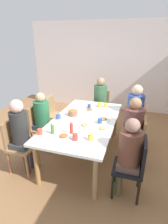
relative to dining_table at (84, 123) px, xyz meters
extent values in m
plane|color=#946842|center=(0.00, 0.00, -0.68)|extent=(6.48, 6.48, 0.00)
cube|color=white|center=(-2.76, 0.00, 0.62)|extent=(0.12, 5.11, 2.60)
cube|color=white|center=(0.00, 0.00, 0.05)|extent=(2.03, 1.09, 0.04)
cylinder|color=#B4784D|center=(-0.92, -0.45, -0.33)|extent=(0.07, 0.07, 0.71)
cylinder|color=#B28249|center=(0.92, -0.45, -0.33)|extent=(0.07, 0.07, 0.71)
cylinder|color=#AB844B|center=(-0.92, 0.45, -0.33)|extent=(0.07, 0.07, 0.71)
cylinder|color=tan|center=(0.92, 0.45, -0.33)|extent=(0.07, 0.07, 0.71)
cube|color=#A68649|center=(-1.32, 0.00, -0.24)|extent=(0.40, 0.40, 0.04)
cylinder|color=#A8784C|center=(-1.49, 0.17, -0.47)|extent=(0.04, 0.04, 0.43)
cylinder|color=#A47B4D|center=(-1.49, -0.17, -0.47)|extent=(0.04, 0.04, 0.43)
cylinder|color=#B57C52|center=(-1.15, 0.17, -0.47)|extent=(0.04, 0.04, 0.43)
cylinder|color=#A6814E|center=(-1.15, -0.17, -0.47)|extent=(0.04, 0.04, 0.43)
cube|color=#A6764D|center=(-1.50, 0.00, -0.01)|extent=(0.04, 0.38, 0.45)
cylinder|color=#373D4A|center=(-1.22, 0.08, -0.46)|extent=(0.09, 0.09, 0.45)
cylinder|color=#3C3E38|center=(-1.22, -0.08, -0.46)|extent=(0.09, 0.09, 0.45)
cube|color=#393D3C|center=(-1.32, 0.00, -0.18)|extent=(0.30, 0.30, 0.10)
cylinder|color=#3C6B46|center=(-1.32, 0.00, 0.13)|extent=(0.31, 0.31, 0.52)
sphere|color=#A0835F|center=(-1.32, 0.00, 0.47)|extent=(0.20, 0.20, 0.20)
cube|color=#AD784E|center=(0.00, -0.85, -0.24)|extent=(0.40, 0.40, 0.04)
cylinder|color=#AB8849|center=(-0.17, -1.02, -0.47)|extent=(0.04, 0.04, 0.43)
cylinder|color=tan|center=(0.17, -1.02, -0.47)|extent=(0.04, 0.04, 0.43)
cylinder|color=#AF7B5B|center=(-0.17, -0.68, -0.47)|extent=(0.04, 0.04, 0.43)
cylinder|color=#A8884E|center=(0.17, -0.68, -0.47)|extent=(0.04, 0.04, 0.43)
cube|color=tan|center=(0.00, -1.03, -0.01)|extent=(0.38, 0.04, 0.45)
cylinder|color=#322E52|center=(-0.08, -0.75, -0.46)|extent=(0.09, 0.09, 0.45)
cylinder|color=#232B49|center=(0.08, -0.75, -0.46)|extent=(0.09, 0.09, 0.45)
cube|color=#2A364C|center=(0.00, -0.85, -0.18)|extent=(0.30, 0.30, 0.10)
cylinder|color=#2C7349|center=(0.00, -0.85, 0.10)|extent=(0.29, 0.29, 0.46)
sphere|color=tan|center=(0.00, -0.85, 0.41)|extent=(0.18, 0.18, 0.18)
cube|color=tan|center=(-0.68, 0.85, -0.24)|extent=(0.40, 0.40, 0.04)
cylinder|color=#AF7750|center=(-0.51, 1.02, -0.47)|extent=(0.04, 0.04, 0.43)
cylinder|color=#AA7C4C|center=(-0.85, 1.02, -0.47)|extent=(0.04, 0.04, 0.43)
cylinder|color=#A5894D|center=(-0.51, 0.68, -0.47)|extent=(0.04, 0.04, 0.43)
cylinder|color=#A58447|center=(-0.85, 0.68, -0.47)|extent=(0.04, 0.04, 0.43)
cube|color=tan|center=(-0.68, 1.03, -0.01)|extent=(0.38, 0.04, 0.45)
cylinder|color=#49463E|center=(-0.60, 0.75, -0.46)|extent=(0.09, 0.09, 0.45)
cylinder|color=#404338|center=(-0.76, 0.75, -0.46)|extent=(0.09, 0.09, 0.45)
cube|color=#3C3C42|center=(-0.68, 0.85, -0.18)|extent=(0.30, 0.30, 0.10)
cylinder|color=#314C9E|center=(-0.68, 0.85, 0.14)|extent=(0.32, 0.32, 0.55)
sphere|color=beige|center=(-0.68, 0.85, 0.51)|extent=(0.21, 0.21, 0.21)
cube|color=#A47B51|center=(0.68, -0.85, -0.24)|extent=(0.40, 0.40, 0.04)
cylinder|color=#AB7F53|center=(0.51, -1.02, -0.47)|extent=(0.04, 0.04, 0.43)
cylinder|color=#B67859|center=(0.85, -1.02, -0.47)|extent=(0.04, 0.04, 0.43)
cylinder|color=#AA8553|center=(0.51, -0.68, -0.47)|extent=(0.04, 0.04, 0.43)
cylinder|color=#B57D48|center=(0.85, -0.68, -0.47)|extent=(0.04, 0.04, 0.43)
cube|color=#AA7C50|center=(0.68, -1.03, -0.01)|extent=(0.38, 0.04, 0.45)
cylinder|color=#38354C|center=(0.60, -0.75, -0.46)|extent=(0.09, 0.09, 0.45)
cylinder|color=#3A363D|center=(0.76, -0.75, -0.46)|extent=(0.09, 0.09, 0.45)
cube|color=#394142|center=(0.68, -0.85, -0.18)|extent=(0.30, 0.30, 0.10)
cylinder|color=#2B2C2D|center=(0.68, -0.85, 0.13)|extent=(0.27, 0.27, 0.52)
sphere|color=beige|center=(0.68, -0.85, 0.48)|extent=(0.21, 0.21, 0.21)
cube|color=black|center=(0.68, 0.85, -0.24)|extent=(0.40, 0.40, 0.04)
cylinder|color=black|center=(0.85, 1.02, -0.47)|extent=(0.04, 0.04, 0.43)
cylinder|color=black|center=(0.51, 1.02, -0.47)|extent=(0.04, 0.04, 0.43)
cylinder|color=black|center=(0.85, 0.68, -0.47)|extent=(0.04, 0.04, 0.43)
cylinder|color=black|center=(0.51, 0.68, -0.47)|extent=(0.04, 0.04, 0.43)
cube|color=black|center=(0.68, 1.03, -0.01)|extent=(0.38, 0.04, 0.45)
cylinder|color=brown|center=(0.76, 0.75, -0.46)|extent=(0.09, 0.09, 0.45)
cylinder|color=#555646|center=(0.60, 0.75, -0.46)|extent=(0.09, 0.09, 0.45)
cube|color=brown|center=(0.68, 0.85, -0.18)|extent=(0.30, 0.30, 0.10)
cylinder|color=brown|center=(0.68, 0.85, 0.10)|extent=(0.30, 0.30, 0.46)
sphere|color=#9C7365|center=(0.68, 0.85, 0.41)|extent=(0.19, 0.19, 0.19)
cube|color=#AF824B|center=(0.00, 0.85, -0.24)|extent=(0.40, 0.40, 0.04)
cylinder|color=#B57850|center=(0.17, 1.02, -0.47)|extent=(0.04, 0.04, 0.43)
cylinder|color=tan|center=(-0.17, 1.02, -0.47)|extent=(0.04, 0.04, 0.43)
cylinder|color=#AC7C53|center=(0.17, 0.68, -0.47)|extent=(0.04, 0.04, 0.43)
cylinder|color=#B67A47|center=(-0.17, 0.68, -0.47)|extent=(0.04, 0.04, 0.43)
cube|color=#AA8151|center=(0.00, 1.03, -0.01)|extent=(0.38, 0.04, 0.45)
cylinder|color=#3C383B|center=(0.08, 0.75, -0.46)|extent=(0.09, 0.09, 0.45)
cylinder|color=#45373B|center=(-0.08, 0.75, -0.46)|extent=(0.09, 0.09, 0.45)
cube|color=#473F42|center=(0.00, 0.85, -0.18)|extent=(0.30, 0.30, 0.10)
cylinder|color=brown|center=(0.00, 0.85, 0.13)|extent=(0.32, 0.32, 0.52)
sphere|color=#A77B55|center=(0.00, 0.85, 0.47)|extent=(0.19, 0.19, 0.19)
cube|color=tan|center=(-0.68, -0.85, -0.24)|extent=(0.40, 0.40, 0.04)
cylinder|color=#B47754|center=(-0.85, -1.02, -0.47)|extent=(0.04, 0.04, 0.43)
cylinder|color=tan|center=(-0.51, -1.02, -0.47)|extent=(0.04, 0.04, 0.43)
cylinder|color=#AA7C5A|center=(-0.85, -0.68, -0.47)|extent=(0.04, 0.04, 0.43)
cylinder|color=#AE7D59|center=(-0.51, -0.68, -0.47)|extent=(0.04, 0.04, 0.43)
cube|color=#A58658|center=(-0.68, -1.03, -0.01)|extent=(0.38, 0.04, 0.45)
cylinder|color=white|center=(0.67, -0.10, 0.08)|extent=(0.24, 0.24, 0.01)
ellipsoid|color=#A56433|center=(0.67, -0.10, 0.10)|extent=(0.13, 0.13, 0.02)
cylinder|color=silver|center=(0.23, 0.08, 0.08)|extent=(0.20, 0.20, 0.01)
ellipsoid|color=tan|center=(0.23, 0.08, 0.10)|extent=(0.11, 0.11, 0.02)
cylinder|color=white|center=(-0.09, 0.33, 0.08)|extent=(0.24, 0.24, 0.01)
ellipsoid|color=#A66D33|center=(-0.09, 0.33, 0.10)|extent=(0.13, 0.13, 0.02)
cylinder|color=white|center=(0.26, 0.39, 0.08)|extent=(0.22, 0.22, 0.01)
ellipsoid|color=tan|center=(0.26, 0.39, 0.10)|extent=(0.12, 0.12, 0.02)
cylinder|color=white|center=(-0.46, -0.02, 0.08)|extent=(0.22, 0.22, 0.01)
ellipsoid|color=#A5633F|center=(-0.46, -0.02, 0.10)|extent=(0.12, 0.12, 0.02)
cylinder|color=#996346|center=(-0.14, -0.26, 0.12)|extent=(0.19, 0.19, 0.09)
ellipsoid|color=#B16C36|center=(-0.14, -0.26, 0.16)|extent=(0.15, 0.15, 0.04)
cylinder|color=#D45137|center=(0.69, -0.48, 0.11)|extent=(0.08, 0.08, 0.08)
torus|color=#D54639|center=(0.74, -0.48, 0.11)|extent=(0.05, 0.01, 0.05)
cylinder|color=#E9C14F|center=(0.62, 0.30, 0.12)|extent=(0.08, 0.08, 0.10)
torus|color=#E8BF54|center=(0.67, 0.30, 0.12)|extent=(0.05, 0.01, 0.05)
cylinder|color=#EBC053|center=(-0.76, 0.24, 0.11)|extent=(0.08, 0.08, 0.08)
torus|color=#EEC84D|center=(-0.71, 0.24, 0.11)|extent=(0.05, 0.01, 0.05)
cylinder|color=#3461A7|center=(0.04, 0.30, 0.11)|extent=(0.08, 0.08, 0.09)
torus|color=#365298|center=(0.09, 0.30, 0.11)|extent=(0.05, 0.01, 0.05)
cylinder|color=#3C599E|center=(0.09, -0.46, 0.11)|extent=(0.09, 0.09, 0.08)
torus|color=#355CA1|center=(0.14, -0.46, 0.11)|extent=(0.05, 0.01, 0.05)
cylinder|color=#C34638|center=(0.69, 0.09, 0.12)|extent=(0.07, 0.07, 0.10)
torus|color=#D05042|center=(0.74, 0.09, 0.12)|extent=(0.05, 0.01, 0.05)
cylinder|color=#E7C049|center=(-0.73, 0.11, 0.12)|extent=(0.09, 0.09, 0.09)
torus|color=yellow|center=(-0.67, 0.11, 0.12)|extent=(0.05, 0.01, 0.05)
cylinder|color=#385495|center=(-0.58, -0.07, 0.12)|extent=(0.07, 0.07, 0.09)
torus|color=#2B579D|center=(-0.53, -0.07, 0.12)|extent=(0.05, 0.01, 0.05)
cylinder|color=#4F8938|center=(0.62, -0.30, 0.14)|extent=(0.06, 0.06, 0.14)
cone|color=#547C2F|center=(0.62, -0.30, 0.23)|extent=(0.05, 0.05, 0.03)
cylinder|color=white|center=(0.62, -0.30, 0.25)|extent=(0.03, 0.03, 0.01)
cylinder|color=red|center=(0.53, -0.03, 0.15)|extent=(0.05, 0.05, 0.16)
cone|color=red|center=(0.53, -0.03, 0.25)|extent=(0.05, 0.05, 0.03)
cylinder|color=silver|center=(0.53, -0.03, 0.27)|extent=(0.03, 0.03, 0.01)
camera|label=1|loc=(2.74, 0.86, 1.40)|focal=28.50mm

